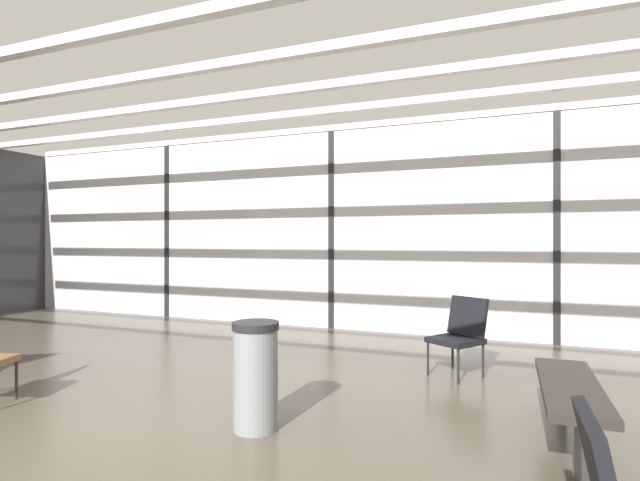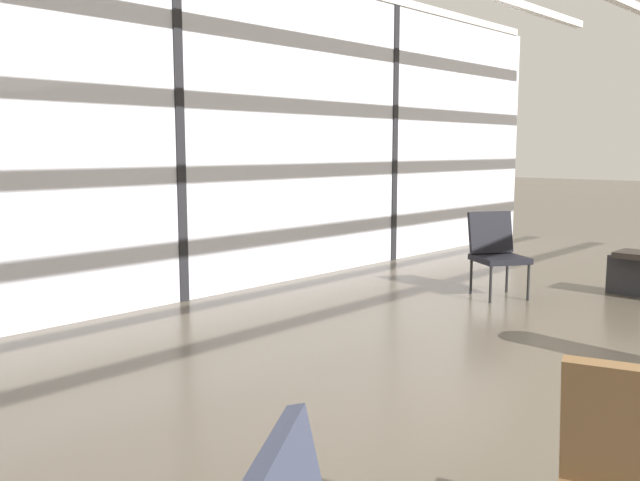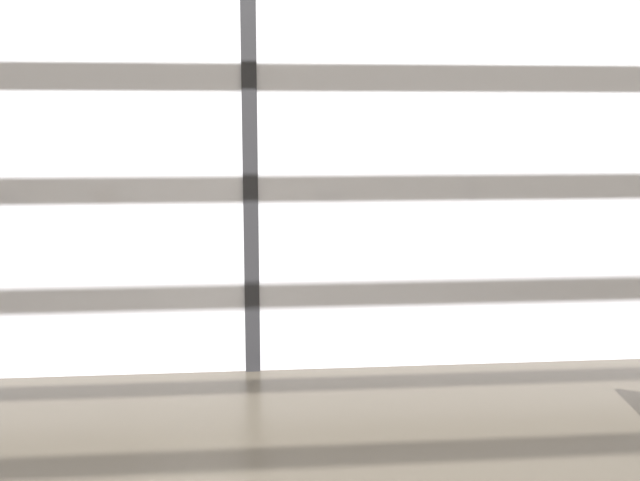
# 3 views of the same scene
# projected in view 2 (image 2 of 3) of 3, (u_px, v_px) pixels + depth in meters

# --- Properties ---
(glass_curtain_wall) EXTENTS (14.00, 0.08, 3.40)m
(glass_curtain_wall) POSITION_uv_depth(u_px,v_px,m) (177.00, 130.00, 6.65)
(glass_curtain_wall) COLOR silver
(glass_curtain_wall) RESTS_ON ground
(window_mullion_1) EXTENTS (0.10, 0.12, 3.40)m
(window_mullion_1) POSITION_uv_depth(u_px,v_px,m) (177.00, 130.00, 6.65)
(window_mullion_1) COLOR black
(window_mullion_1) RESTS_ON ground
(window_mullion_2) EXTENTS (0.10, 0.12, 3.40)m
(window_mullion_2) POSITION_uv_depth(u_px,v_px,m) (392.00, 135.00, 9.20)
(window_mullion_2) COLOR black
(window_mullion_2) RESTS_ON ground
(parked_airplane) EXTENTS (12.13, 3.74, 3.74)m
(parked_airplane) POSITION_uv_depth(u_px,v_px,m) (18.00, 128.00, 11.43)
(parked_airplane) COLOR silver
(parked_airplane) RESTS_ON ground
(lounge_chair_0) EXTENTS (0.69, 0.70, 0.87)m
(lounge_chair_0) POSITION_uv_depth(u_px,v_px,m) (496.00, 249.00, 7.05)
(lounge_chair_0) COLOR black
(lounge_chair_0) RESTS_ON ground
(lounge_chair_1) EXTENTS (0.64, 0.61, 0.87)m
(lounge_chair_1) POSITION_uv_depth(u_px,v_px,m) (640.00, 462.00, 2.26)
(lounge_chair_1) COLOR brown
(lounge_chair_1) RESTS_ON ground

